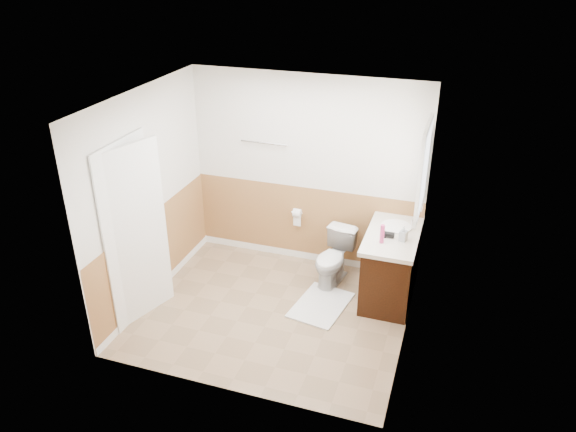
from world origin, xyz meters
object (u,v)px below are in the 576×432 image
(toilet, at_px, (333,258))
(soap_dispenser, at_px, (403,234))
(vanity_cabinet, at_px, (391,266))
(lotion_bottle, at_px, (382,234))
(bath_mat, at_px, (321,305))

(toilet, relative_size, soap_dispenser, 3.83)
(vanity_cabinet, distance_m, lotion_bottle, 0.63)
(bath_mat, relative_size, lotion_bottle, 3.64)
(toilet, distance_m, soap_dispenser, 1.05)
(bath_mat, xyz_separation_m, vanity_cabinet, (0.72, 0.49, 0.39))
(vanity_cabinet, distance_m, soap_dispenser, 0.57)
(soap_dispenser, bearing_deg, lotion_bottle, -150.75)
(vanity_cabinet, relative_size, lotion_bottle, 5.00)
(vanity_cabinet, bearing_deg, bath_mat, -145.83)
(toilet, xyz_separation_m, bath_mat, (-0.00, -0.55, -0.33))
(toilet, xyz_separation_m, vanity_cabinet, (0.72, -0.06, 0.06))
(bath_mat, bearing_deg, vanity_cabinet, 34.17)
(lotion_bottle, bearing_deg, toilet, 151.76)
(toilet, xyz_separation_m, soap_dispenser, (0.84, -0.21, 0.60))
(lotion_bottle, relative_size, soap_dispenser, 1.25)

